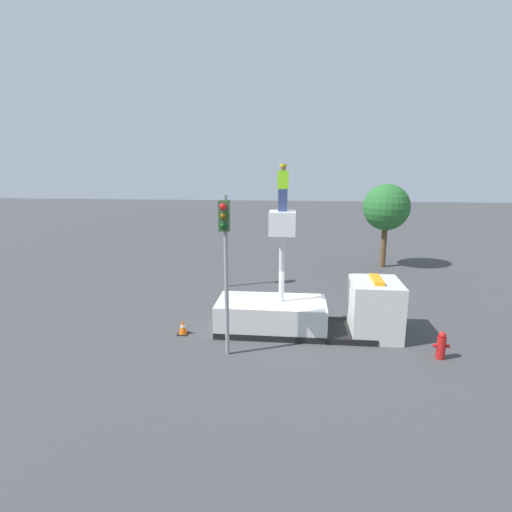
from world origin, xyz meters
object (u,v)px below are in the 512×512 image
bucket_truck (311,311)px  fire_hydrant (441,346)px  traffic_light_pole (225,246)px  traffic_cone_rear (183,327)px  tree_left_bg (386,208)px  worker (283,188)px  traffic_light_across (224,226)px

bucket_truck → fire_hydrant: bearing=-22.4°
traffic_light_pole → traffic_cone_rear: size_ratio=9.35×
bucket_truck → fire_hydrant: size_ratio=7.26×
tree_left_bg → traffic_cone_rear: bearing=-130.4°
worker → tree_left_bg: 12.86m
worker → traffic_cone_rear: (-3.85, -0.72, -5.44)m
bucket_truck → tree_left_bg: bearing=65.7°
worker → fire_hydrant: bearing=-17.9°
tree_left_bg → bucket_truck: bearing=-114.3°
traffic_light_pole → traffic_light_across: size_ratio=1.18×
worker → traffic_light_across: worker is taller
worker → fire_hydrant: (5.59, -1.81, -5.24)m
bucket_truck → traffic_light_pole: size_ratio=1.28×
bucket_truck → tree_left_bg: 12.55m
traffic_light_across → traffic_cone_rear: traffic_light_across is taller
worker → traffic_cone_rear: size_ratio=2.92×
traffic_cone_rear → tree_left_bg: size_ratio=0.11×
fire_hydrant → traffic_cone_rear: fire_hydrant is taller
traffic_light_pole → bucket_truck: bearing=38.5°
traffic_light_pole → fire_hydrant: traffic_light_pole is taller
bucket_truck → worker: 4.99m
bucket_truck → traffic_light_across: bucket_truck is taller
bucket_truck → traffic_light_across: (-4.46, 5.60, 2.50)m
worker → fire_hydrant: 7.87m
fire_hydrant → traffic_cone_rear: bearing=173.4°
worker → traffic_light_pole: worker is taller
traffic_light_pole → tree_left_bg: bearing=59.3°
traffic_light_across → bucket_truck: bearing=-51.4°
traffic_light_across → traffic_cone_rear: (-0.57, -6.32, -3.10)m
bucket_truck → fire_hydrant: 4.78m
traffic_light_across → worker: bearing=-59.7°
bucket_truck → traffic_light_across: size_ratio=1.50×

